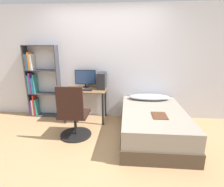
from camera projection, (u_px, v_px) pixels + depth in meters
name	position (u px, v px, depth m)	size (l,w,h in m)	color
ground_plane	(96.00, 149.00, 2.87)	(14.00, 14.00, 0.00)	tan
wall_back	(105.00, 64.00, 3.95)	(8.00, 0.05, 2.50)	silver
desk	(85.00, 95.00, 3.86)	(0.93, 0.57, 0.72)	brown
bookshelf	(37.00, 83.00, 4.07)	(0.75, 0.23, 1.65)	#38383D
office_chair	(74.00, 119.00, 3.16)	(0.58, 0.58, 1.00)	black
bed	(153.00, 123.00, 3.24)	(1.16, 1.82, 0.51)	#4C3D2D
pillow	(149.00, 97.00, 3.78)	(0.88, 0.36, 0.11)	#B2B7C6
magazine	(160.00, 116.00, 2.91)	(0.24, 0.32, 0.01)	#56331E
monitor	(85.00, 78.00, 3.95)	(0.48, 0.16, 0.39)	black
keyboard	(84.00, 90.00, 3.72)	(0.35, 0.11, 0.02)	black
pc_tower	(102.00, 81.00, 3.84)	(0.18, 0.35, 0.35)	#232328
phone	(68.00, 88.00, 3.87)	(0.07, 0.14, 0.01)	black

